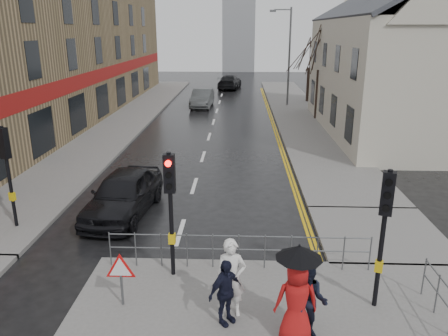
# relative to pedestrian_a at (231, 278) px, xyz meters

# --- Properties ---
(ground) EXTENTS (120.00, 120.00, 0.00)m
(ground) POSITION_rel_pedestrian_a_xyz_m (-1.79, 1.45, -1.07)
(ground) COLOR black
(ground) RESTS_ON ground
(left_pavement) EXTENTS (4.00, 44.00, 0.14)m
(left_pavement) POSITION_rel_pedestrian_a_xyz_m (-8.29, 24.45, -1.00)
(left_pavement) COLOR #605E5B
(left_pavement) RESTS_ON ground
(right_pavement) EXTENTS (4.00, 40.00, 0.14)m
(right_pavement) POSITION_rel_pedestrian_a_xyz_m (4.71, 26.45, -1.00)
(right_pavement) COLOR #605E5B
(right_pavement) RESTS_ON ground
(pavement_bridge_right) EXTENTS (4.00, 4.20, 0.14)m
(pavement_bridge_right) POSITION_rel_pedestrian_a_xyz_m (4.71, 4.45, -1.00)
(pavement_bridge_right) COLOR #605E5B
(pavement_bridge_right) RESTS_ON ground
(building_left_terrace) EXTENTS (8.00, 42.00, 10.00)m
(building_left_terrace) POSITION_rel_pedestrian_a_xyz_m (-13.79, 23.45, 3.93)
(building_left_terrace) COLOR #917853
(building_left_terrace) RESTS_ON ground
(building_right_cream) EXTENTS (9.00, 16.40, 10.10)m
(building_right_cream) POSITION_rel_pedestrian_a_xyz_m (10.21, 19.45, 3.71)
(building_right_cream) COLOR #B6B19E
(building_right_cream) RESTS_ON ground
(church_tower) EXTENTS (5.00, 5.00, 18.00)m
(church_tower) POSITION_rel_pedestrian_a_xyz_m (-0.29, 63.45, 7.93)
(church_tower) COLOR gray
(church_tower) RESTS_ON ground
(traffic_signal_near_left) EXTENTS (0.28, 0.27, 3.40)m
(traffic_signal_near_left) POSITION_rel_pedestrian_a_xyz_m (-1.59, 1.65, 1.38)
(traffic_signal_near_left) COLOR black
(traffic_signal_near_left) RESTS_ON near_pavement
(traffic_signal_near_right) EXTENTS (0.34, 0.33, 3.40)m
(traffic_signal_near_right) POSITION_rel_pedestrian_a_xyz_m (3.41, 0.45, 1.38)
(traffic_signal_near_right) COLOR black
(traffic_signal_near_right) RESTS_ON near_pavement
(traffic_signal_far_left) EXTENTS (0.34, 0.33, 3.40)m
(traffic_signal_far_left) POSITION_rel_pedestrian_a_xyz_m (-7.29, 4.46, 1.38)
(traffic_signal_far_left) COLOR black
(traffic_signal_far_left) RESTS_ON left_pavement
(guard_railing_front) EXTENTS (7.14, 0.04, 1.00)m
(guard_railing_front) POSITION_rel_pedestrian_a_xyz_m (0.16, 2.05, -0.22)
(guard_railing_front) COLOR #595B5E
(guard_railing_front) RESTS_ON near_pavement
(warning_sign) EXTENTS (0.80, 0.07, 1.35)m
(warning_sign) POSITION_rel_pedestrian_a_xyz_m (-2.59, 0.25, -0.03)
(warning_sign) COLOR #595B5E
(warning_sign) RESTS_ON near_pavement
(street_lamp) EXTENTS (1.83, 0.25, 8.00)m
(street_lamp) POSITION_rel_pedestrian_a_xyz_m (4.03, 29.45, 3.63)
(street_lamp) COLOR #595B5E
(street_lamp) RESTS_ON right_pavement
(tree_near) EXTENTS (2.40, 2.40, 6.58)m
(tree_near) POSITION_rel_pedestrian_a_xyz_m (5.71, 23.45, 4.06)
(tree_near) COLOR #31241B
(tree_near) RESTS_ON right_pavement
(tree_far) EXTENTS (2.40, 2.40, 5.64)m
(tree_far) POSITION_rel_pedestrian_a_xyz_m (6.21, 31.45, 3.35)
(tree_far) COLOR #31241B
(tree_far) RESTS_ON right_pavement
(pedestrian_a) EXTENTS (0.69, 0.46, 1.87)m
(pedestrian_a) POSITION_rel_pedestrian_a_xyz_m (0.00, 0.00, 0.00)
(pedestrian_a) COLOR white
(pedestrian_a) RESTS_ON near_pavement
(pedestrian_b) EXTENTS (0.99, 0.87, 1.69)m
(pedestrian_b) POSITION_rel_pedestrian_a_xyz_m (1.63, -0.71, -0.09)
(pedestrian_b) COLOR black
(pedestrian_b) RESTS_ON near_pavement
(pedestrian_with_umbrella) EXTENTS (0.96, 0.96, 2.20)m
(pedestrian_with_umbrella) POSITION_rel_pedestrian_a_xyz_m (1.37, -0.81, 0.23)
(pedestrian_with_umbrella) COLOR #AC1414
(pedestrian_with_umbrella) RESTS_ON near_pavement
(pedestrian_d) EXTENTS (0.92, 0.90, 1.55)m
(pedestrian_d) POSITION_rel_pedestrian_a_xyz_m (-0.12, -0.32, -0.16)
(pedestrian_d) COLOR black
(pedestrian_d) RESTS_ON near_pavement
(car_parked) EXTENTS (2.37, 4.88, 1.60)m
(car_parked) POSITION_rel_pedestrian_a_xyz_m (-3.99, 5.84, -0.27)
(car_parked) COLOR black
(car_parked) RESTS_ON ground
(car_mid) EXTENTS (1.84, 4.69, 1.52)m
(car_mid) POSITION_rel_pedestrian_a_xyz_m (-3.14, 28.71, -0.31)
(car_mid) COLOR #3D4041
(car_mid) RESTS_ON ground
(car_far) EXTENTS (2.79, 5.55, 1.55)m
(car_far) POSITION_rel_pedestrian_a_xyz_m (-1.10, 40.78, -0.30)
(car_far) COLOR black
(car_far) RESTS_ON ground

